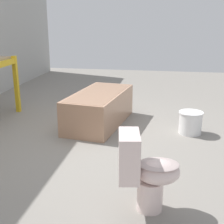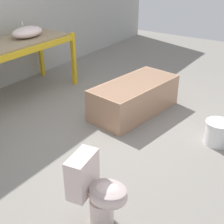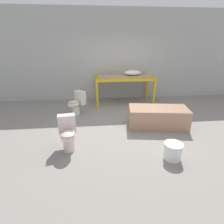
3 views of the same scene
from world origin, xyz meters
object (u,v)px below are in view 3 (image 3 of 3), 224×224
at_px(bathtub_main, 158,116).
at_px(toilet_far, 68,133).
at_px(toilet_near, 77,103).
at_px(bucket_white, 173,151).
at_px(sink_basin, 133,73).

xyz_separation_m(bathtub_main, toilet_far, (-2.19, -0.88, 0.08)).
distance_m(toilet_near, bucket_white, 3.13).
height_order(toilet_near, bucket_white, toilet_near).
relative_size(bathtub_main, toilet_far, 2.20).
bearing_deg(toilet_near, bucket_white, -3.00).
bearing_deg(toilet_near, toilet_far, -42.97).
bearing_deg(sink_basin, toilet_near, -152.77).
xyz_separation_m(toilet_near, toilet_far, (-0.01, -1.89, 0.00)).
bearing_deg(toilet_near, bathtub_main, 22.47).
height_order(toilet_far, bucket_white, toilet_far).
distance_m(sink_basin, toilet_near, 2.25).
xyz_separation_m(bathtub_main, bucket_white, (-0.18, -1.39, -0.12)).
distance_m(toilet_near, toilet_far, 1.89).
xyz_separation_m(sink_basin, toilet_far, (-1.90, -2.86, -0.72)).
xyz_separation_m(toilet_near, bucket_white, (2.00, -2.40, -0.20)).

